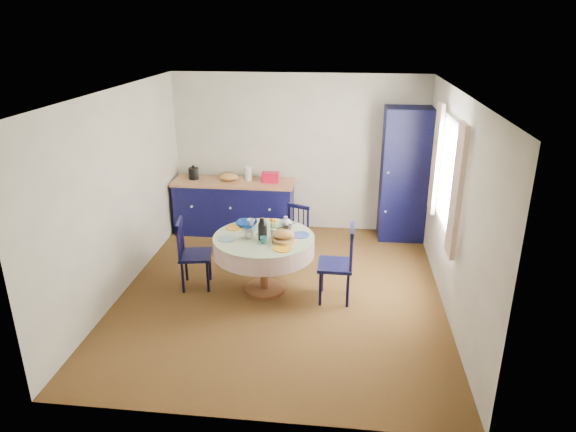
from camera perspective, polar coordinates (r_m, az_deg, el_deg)
name	(u,v)px	position (r m, az deg, el deg)	size (l,w,h in m)	color
floor	(281,292)	(6.60, -0.75, -8.45)	(4.50, 4.50, 0.00)	black
ceiling	(280,92)	(5.80, -0.87, 13.61)	(4.50, 4.50, 0.00)	white
wall_back	(299,154)	(8.23, 1.19, 6.96)	(4.00, 0.02, 2.50)	silver
wall_left	(119,193)	(6.63, -18.23, 2.40)	(0.02, 4.50, 2.50)	silver
wall_right	(454,206)	(6.17, 17.95, 1.08)	(0.02, 4.50, 2.50)	silver
window	(448,175)	(6.36, 17.33, 4.33)	(0.10, 1.74, 1.45)	white
kitchen_counter	(234,206)	(8.28, -5.99, 1.13)	(1.93, 0.60, 1.10)	black
pantry_cabinet	(405,175)	(8.07, 12.86, 4.49)	(0.72, 0.53, 2.05)	black
dining_table	(265,245)	(6.35, -2.61, -3.29)	(1.25, 1.25, 1.04)	#522917
chair_left	(192,253)	(6.65, -10.59, -4.11)	(0.45, 0.47, 0.92)	black
chair_far	(294,235)	(7.21, 0.70, -2.09)	(0.48, 0.47, 0.83)	black
chair_right	(339,263)	(6.26, 5.65, -5.26)	(0.42, 0.44, 0.97)	black
mug_a	(249,235)	(6.25, -4.37, -2.09)	(0.12, 0.12, 0.09)	silver
mug_b	(264,240)	(6.09, -2.71, -2.72)	(0.09, 0.09, 0.09)	teal
mug_c	(287,228)	(6.45, -0.08, -1.30)	(0.11, 0.11, 0.09)	black
mug_d	(251,223)	(6.61, -4.14, -0.75)	(0.10, 0.10, 0.09)	silver
cobalt_bowl	(247,224)	(6.61, -4.60, -0.90)	(0.27, 0.27, 0.07)	navy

